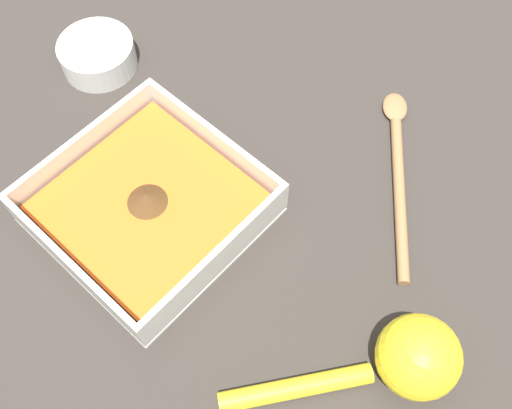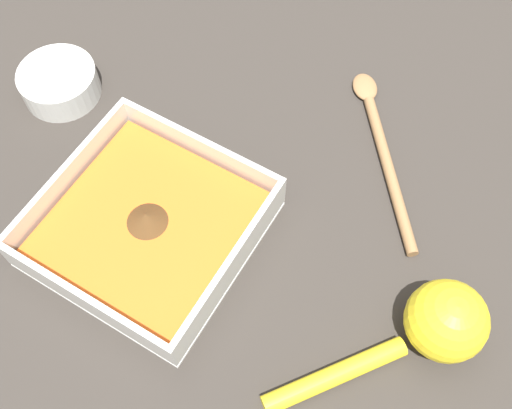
# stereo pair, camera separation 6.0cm
# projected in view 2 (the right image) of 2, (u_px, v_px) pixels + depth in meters

# --- Properties ---
(ground_plane) EXTENTS (4.00, 4.00, 0.00)m
(ground_plane) POSITION_uv_depth(u_px,v_px,m) (144.00, 201.00, 0.63)
(ground_plane) COLOR #332D28
(square_dish) EXTENTS (0.20, 0.20, 0.05)m
(square_dish) POSITION_uv_depth(u_px,v_px,m) (150.00, 227.00, 0.60)
(square_dish) COLOR silver
(square_dish) RESTS_ON ground_plane
(spice_bowl) EXTENTS (0.09, 0.09, 0.03)m
(spice_bowl) POSITION_uv_depth(u_px,v_px,m) (60.00, 84.00, 0.69)
(spice_bowl) COLOR silver
(spice_bowl) RESTS_ON ground_plane
(lemon_squeezer) EXTENTS (0.15, 0.18, 0.07)m
(lemon_squeezer) POSITION_uv_depth(u_px,v_px,m) (435.00, 326.00, 0.53)
(lemon_squeezer) COLOR yellow
(lemon_squeezer) RESTS_ON ground_plane
(wooden_spoon) EXTENTS (0.16, 0.20, 0.01)m
(wooden_spoon) POSITION_uv_depth(u_px,v_px,m) (382.00, 146.00, 0.66)
(wooden_spoon) COLOR olive
(wooden_spoon) RESTS_ON ground_plane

